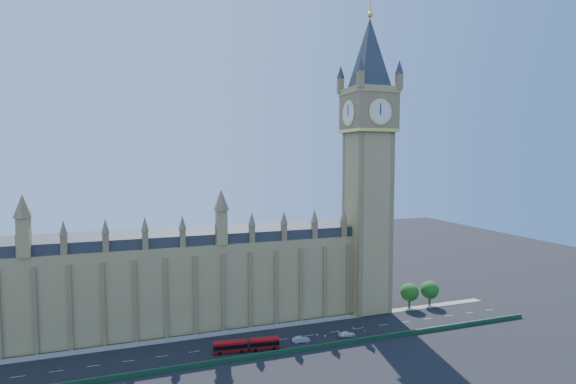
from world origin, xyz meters
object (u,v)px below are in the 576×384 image
object	(u,v)px
car_grey	(264,343)
car_white	(347,334)
car_silver	(301,339)
red_bus	(246,345)

from	to	relation	value
car_grey	car_white	world-z (taller)	car_grey
car_silver	car_white	size ratio (longest dim) A/B	1.01
car_grey	car_silver	world-z (taller)	car_silver
car_grey	car_white	xyz separation A→B (m)	(23.75, -1.91, -0.09)
red_bus	car_grey	world-z (taller)	red_bus
car_silver	car_white	world-z (taller)	car_silver
red_bus	car_grey	xyz separation A→B (m)	(5.12, 1.57, -0.75)
car_silver	car_grey	bearing A→B (deg)	90.11
red_bus	car_white	bearing A→B (deg)	5.71
car_grey	car_white	distance (m)	23.83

